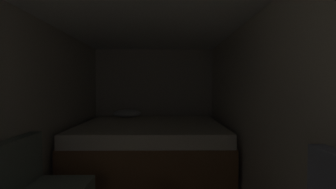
# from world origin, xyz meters

# --- Properties ---
(wall_back) EXTENTS (2.49, 0.05, 2.07)m
(wall_back) POSITION_xyz_m (0.00, 4.13, 1.04)
(wall_back) COLOR beige
(wall_back) RESTS_ON ground
(wall_left) EXTENTS (0.05, 4.87, 2.07)m
(wall_left) POSITION_xyz_m (-1.22, 1.67, 1.04)
(wall_left) COLOR beige
(wall_left) RESTS_ON ground
(wall_right) EXTENTS (0.05, 4.87, 2.07)m
(wall_right) POSITION_xyz_m (1.22, 1.67, 1.04)
(wall_right) COLOR beige
(wall_right) RESTS_ON ground
(ceiling_slab) EXTENTS (2.49, 4.87, 0.05)m
(ceiling_slab) POSITION_xyz_m (0.00, 1.67, 2.10)
(ceiling_slab) COLOR white
(ceiling_slab) RESTS_ON wall_left
(bed) EXTENTS (2.27, 1.86, 0.86)m
(bed) POSITION_xyz_m (-0.00, 3.13, 0.36)
(bed) COLOR brown
(bed) RESTS_ON ground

